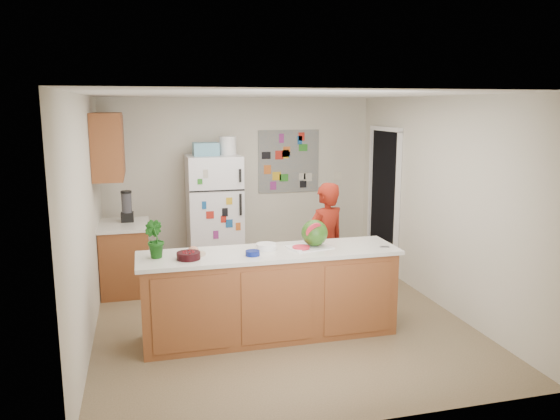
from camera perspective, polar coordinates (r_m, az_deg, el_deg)
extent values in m
cube|color=brown|center=(6.40, -0.32, -11.12)|extent=(4.00, 4.50, 0.02)
cube|color=beige|center=(8.23, -4.17, 2.89)|extent=(4.00, 0.02, 2.50)
cube|color=beige|center=(5.90, -19.64, -0.89)|extent=(0.02, 4.50, 2.50)
cube|color=beige|center=(6.81, 16.30, 0.82)|extent=(0.02, 4.50, 2.50)
cube|color=white|center=(5.94, -0.34, 12.06)|extent=(4.00, 4.50, 0.02)
cube|color=black|center=(8.10, 10.86, 0.95)|extent=(0.03, 0.85, 2.04)
cube|color=brown|center=(5.74, -1.05, -8.94)|extent=(2.60, 0.62, 0.88)
cube|color=silver|center=(5.60, -1.06, -4.51)|extent=(2.68, 0.70, 0.04)
cube|color=brown|center=(7.38, -15.86, -4.94)|extent=(0.60, 0.80, 0.86)
cube|color=silver|center=(7.27, -16.04, -1.52)|extent=(0.64, 0.84, 0.04)
cube|color=brown|center=(7.08, -17.54, 6.43)|extent=(0.35, 1.00, 0.80)
cube|color=silver|center=(7.85, -6.87, -0.50)|extent=(0.75, 0.70, 1.70)
cube|color=#5999B2|center=(7.71, -7.77, 6.33)|extent=(0.35, 0.28, 0.18)
cube|color=slate|center=(8.33, 0.92, 5.10)|extent=(0.95, 0.01, 0.95)
imported|color=maroon|center=(6.53, 4.75, -3.67)|extent=(0.64, 0.54, 1.50)
cylinder|color=black|center=(7.34, -15.71, 0.28)|extent=(0.13, 0.13, 0.38)
cube|color=silver|center=(5.74, 3.10, -3.90)|extent=(0.49, 0.41, 0.01)
sphere|color=#1E5D16|center=(5.74, 3.62, -2.40)|extent=(0.28, 0.28, 0.28)
cylinder|color=#E8284D|center=(5.66, 2.21, -3.93)|extent=(0.18, 0.18, 0.02)
cylinder|color=black|center=(5.38, -9.53, -4.73)|extent=(0.25, 0.25, 0.07)
cylinder|color=white|center=(5.66, -1.46, -3.84)|extent=(0.23, 0.23, 0.06)
cylinder|color=navy|center=(5.44, -2.88, -4.52)|extent=(0.17, 0.17, 0.05)
cylinder|color=#C1B492|center=(5.53, -9.05, -4.57)|extent=(0.32, 0.32, 0.02)
cube|color=white|center=(5.65, 2.03, -4.08)|extent=(0.22, 0.21, 0.02)
cube|color=gray|center=(5.84, 10.86, -3.81)|extent=(0.10, 0.05, 0.01)
imported|color=#17480E|center=(5.46, -13.01, -3.01)|extent=(0.26, 0.26, 0.37)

